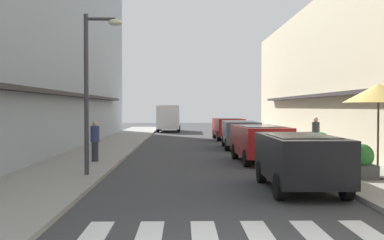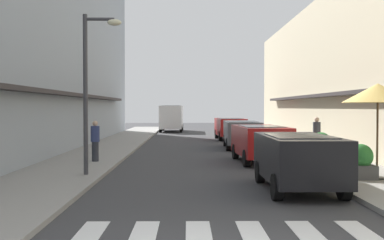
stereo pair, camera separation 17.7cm
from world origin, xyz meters
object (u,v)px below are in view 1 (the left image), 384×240
at_px(parked_car_distant, 228,126).
at_px(cafe_umbrella, 379,94).
at_px(pedestrian_walking_near, 95,140).
at_px(parked_car_far, 240,131).
at_px(planter_far, 320,147).
at_px(parked_car_near, 300,156).
at_px(pedestrian_walking_far, 316,134).
at_px(street_lamp, 93,76).
at_px(planter_midblock, 361,162).
at_px(delivery_van, 169,116).
at_px(parked_car_mid, 260,140).

relative_size(parked_car_distant, cafe_umbrella, 1.49).
xyz_separation_m(cafe_umbrella, pedestrian_walking_near, (-9.05, 4.61, -1.66)).
bearing_deg(parked_car_far, planter_far, -69.63).
relative_size(parked_car_near, parked_car_far, 0.92).
bearing_deg(pedestrian_walking_far, cafe_umbrella, -80.03).
bearing_deg(cafe_umbrella, parked_car_near, -154.80).
relative_size(street_lamp, planter_midblock, 4.87).
bearing_deg(parked_car_far, pedestrian_walking_near, -132.92).
bearing_deg(street_lamp, parked_car_distant, 71.30).
bearing_deg(parked_car_near, parked_car_distant, 90.00).
relative_size(parked_car_far, pedestrian_walking_far, 2.64).
height_order(parked_car_distant, pedestrian_walking_near, pedestrian_walking_near).
relative_size(parked_car_far, parked_car_distant, 1.05).
relative_size(delivery_van, cafe_umbrella, 1.96).
distance_m(parked_car_mid, parked_car_far, 6.45).
bearing_deg(cafe_umbrella, planter_midblock, 165.42).
height_order(planter_midblock, pedestrian_walking_near, pedestrian_walking_near).
relative_size(parked_car_distant, planter_midblock, 4.07).
bearing_deg(parked_car_near, street_lamp, 158.85).
bearing_deg(street_lamp, parked_car_mid, 34.77).
distance_m(parked_car_far, cafe_umbrella, 11.97).
bearing_deg(planter_midblock, street_lamp, 173.32).
bearing_deg(parked_car_mid, cafe_umbrella, -63.21).
height_order(delivery_van, planter_midblock, delivery_van).
relative_size(pedestrian_walking_near, pedestrian_walking_far, 0.95).
distance_m(street_lamp, cafe_umbrella, 8.53).
height_order(parked_car_distant, delivery_van, delivery_van).
height_order(parked_car_mid, cafe_umbrella, cafe_umbrella).
height_order(parked_car_mid, pedestrian_walking_near, pedestrian_walking_near).
height_order(parked_car_near, planter_far, parked_car_near).
xyz_separation_m(parked_car_mid, planter_midblock, (2.15, -5.01, -0.32)).
height_order(planter_midblock, pedestrian_walking_far, pedestrian_walking_far).
relative_size(planter_far, pedestrian_walking_far, 0.67).
distance_m(parked_car_far, parked_car_distant, 6.79).
height_order(parked_car_far, delivery_van, delivery_van).
height_order(delivery_van, planter_far, delivery_van).
relative_size(cafe_umbrella, planter_midblock, 2.73).
relative_size(parked_car_near, planter_midblock, 3.94).
height_order(parked_car_mid, parked_car_distant, same).
distance_m(parked_car_near, parked_car_distant, 19.57).
xyz_separation_m(parked_car_near, pedestrian_walking_near, (-6.47, 5.83, 0.02)).
xyz_separation_m(parked_car_far, cafe_umbrella, (2.58, -11.56, 1.68)).
bearing_deg(pedestrian_walking_near, street_lamp, 0.14).
relative_size(parked_car_mid, street_lamp, 0.84).
relative_size(delivery_van, pedestrian_walking_far, 3.30).
xyz_separation_m(planter_far, pedestrian_walking_far, (0.49, 2.39, 0.36)).
bearing_deg(planter_far, parked_car_far, 110.37).
distance_m(parked_car_far, planter_far, 6.92).
bearing_deg(pedestrian_walking_near, pedestrian_walking_far, 97.45).
height_order(parked_car_mid, planter_far, parked_car_mid).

